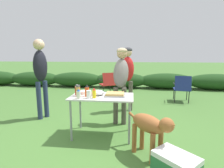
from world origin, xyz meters
TOP-DOWN VIEW (x-y plane):
  - ground_plane at (0.00, 0.00)m, footprint 60.00×60.00m
  - shrub_hedge at (0.00, 4.68)m, footprint 14.40×0.90m
  - folding_table at (0.00, 0.00)m, footprint 1.10×0.64m
  - food_tray at (0.23, 0.03)m, footprint 0.35×0.28m
  - plate_stack at (-0.35, 0.16)m, footprint 0.22×0.22m
  - mixing_bowl at (-0.09, 0.06)m, footprint 0.24×0.24m
  - paper_cup_stack at (-0.19, -0.19)m, footprint 0.08×0.08m
  - hot_sauce_bottle at (-0.26, -0.06)m, footprint 0.07×0.07m
  - mayo_bottle at (-0.35, -0.24)m, footprint 0.07×0.07m
  - ketchup_bottle at (-0.46, 0.02)m, footprint 0.08×0.08m
  - mustard_bottle at (-0.11, -0.16)m, footprint 0.06×0.06m
  - spice_jar at (-0.41, -0.08)m, footprint 0.08×0.08m
  - standing_person_in_dark_puffer at (0.28, 0.69)m, footprint 0.36×0.48m
  - standing_person_in_red_jacket at (-1.52, 0.72)m, footprint 0.35×0.40m
  - standing_person_in_olive_jacket at (0.40, 1.52)m, footprint 0.36×0.28m
  - dog at (0.79, -0.62)m, footprint 0.63×0.71m
  - camp_chair_green_behind_table at (2.04, 2.48)m, footprint 0.55×0.65m
  - camp_chair_near_hedge at (-0.34, 3.09)m, footprint 0.68×0.74m
  - cooler_box at (1.04, -1.07)m, footprint 0.56×0.57m

SIDE VIEW (x-z plane):
  - ground_plane at x=0.00m, z-range 0.00..0.00m
  - cooler_box at x=1.04m, z-range 0.00..0.34m
  - shrub_hedge at x=0.00m, z-range 0.00..0.66m
  - camp_chair_green_behind_table at x=2.04m, z-range 0.05..0.88m
  - camp_chair_near_hedge at x=-0.34m, z-range 0.05..0.88m
  - dog at x=0.79m, z-range 0.13..0.81m
  - folding_table at x=0.00m, z-range 0.29..1.03m
  - plate_stack at x=-0.35m, z-range 0.74..0.79m
  - food_tray at x=0.23m, z-range 0.74..0.79m
  - mixing_bowl at x=-0.09m, z-range 0.74..0.83m
  - paper_cup_stack at x=-0.19m, z-range 0.74..0.87m
  - mayo_bottle at x=-0.35m, z-range 0.74..0.90m
  - mustard_bottle at x=-0.11m, z-range 0.74..0.91m
  - ketchup_bottle at x=-0.46m, z-range 0.74..0.93m
  - spice_jar at x=-0.41m, z-range 0.74..0.94m
  - hot_sauce_bottle at x=-0.26m, z-range 0.73..0.94m
  - standing_person_in_dark_puffer at x=0.28m, z-range 0.22..1.83m
  - standing_person_in_olive_jacket at x=0.40m, z-range 0.21..1.85m
  - standing_person_in_red_jacket at x=-1.52m, z-range 0.21..2.01m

